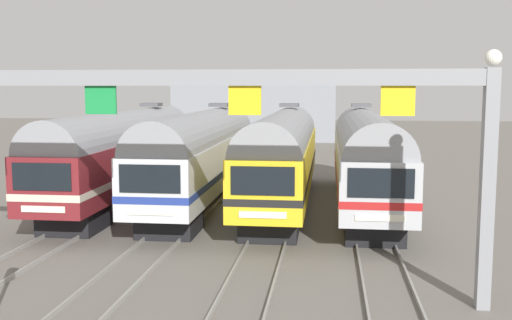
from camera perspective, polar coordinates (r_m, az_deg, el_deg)
ground_plane at (r=30.89m, az=-1.34°, el=-4.28°), size 160.00×160.00×0.00m
track_bed at (r=47.55m, az=1.60°, el=-0.24°), size 13.85×70.00×0.15m
commuter_train_maroon at (r=31.95m, az=-12.37°, el=0.81°), size 2.88×18.06×5.05m
commuter_train_silver at (r=30.84m, az=-5.14°, el=0.73°), size 2.88×18.06×5.05m
commuter_train_yellow at (r=30.25m, az=2.50°, el=0.63°), size 2.88×18.06×5.05m
commuter_train_stainless at (r=30.22m, az=10.31°, el=0.52°), size 2.88×18.06×5.05m
catenary_gantry at (r=17.07m, az=-7.92°, el=3.88°), size 17.58×0.44×6.97m
maintenance_building at (r=70.72m, az=0.11°, el=4.65°), size 18.06×10.00×6.38m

